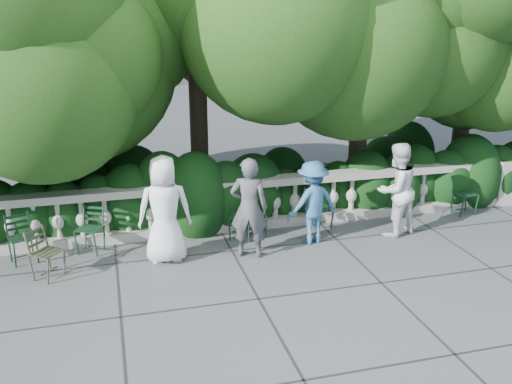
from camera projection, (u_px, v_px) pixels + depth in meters
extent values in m
plane|color=#484B4E|center=(271.00, 267.00, 9.50)|extent=(90.00, 90.00, 0.00)
cube|color=#9E998E|center=(245.00, 224.00, 11.12)|extent=(12.00, 0.32, 0.18)
cube|color=#9E998E|center=(245.00, 183.00, 10.86)|extent=(12.00, 0.36, 0.14)
cube|color=#9E998E|center=(502.00, 181.00, 12.41)|extent=(0.44, 0.44, 1.00)
cylinder|color=#3F3023|center=(28.00, 152.00, 11.20)|extent=(0.40, 0.40, 2.80)
ellipsoid|color=black|center=(9.00, 33.00, 10.08)|extent=(5.28, 5.28, 3.96)
cylinder|color=#3F3023|center=(199.00, 123.00, 12.52)|extent=(0.40, 0.40, 3.40)
cylinder|color=#3F3023|center=(358.00, 129.00, 12.80)|extent=(0.40, 0.40, 3.00)
ellipsoid|color=black|center=(375.00, 17.00, 11.62)|extent=(5.52, 5.52, 4.14)
cylinder|color=#3F3023|center=(461.00, 127.00, 14.05)|extent=(0.40, 0.40, 2.60)
ellipsoid|color=black|center=(482.00, 40.00, 13.03)|extent=(4.80, 4.80, 3.60)
imported|color=white|center=(165.00, 210.00, 9.47)|extent=(0.93, 0.64, 1.84)
imported|color=#45464B|center=(249.00, 208.00, 9.66)|extent=(0.75, 0.61, 1.76)
imported|color=silver|center=(396.00, 190.00, 10.59)|extent=(1.02, 0.90, 1.78)
imported|color=#306492|center=(312.00, 202.00, 10.27)|extent=(1.10, 0.79, 1.54)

